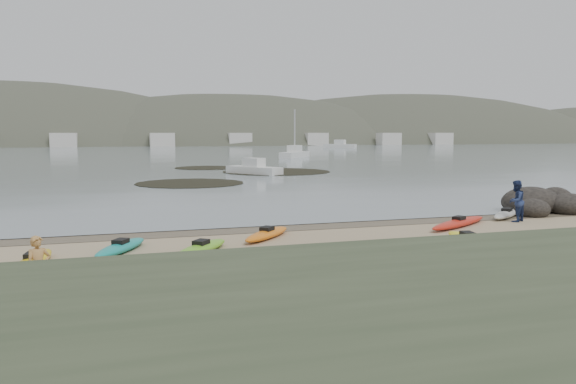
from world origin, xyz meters
name	(u,v)px	position (x,y,z in m)	size (l,w,h in m)	color
ground	(288,226)	(0.00, 0.00, 0.00)	(600.00, 600.00, 0.00)	tan
wet_sand	(290,227)	(0.00, -0.30, 0.00)	(60.00, 60.00, 0.00)	brown
water	(129,140)	(0.00, 300.00, 0.01)	(1200.00, 1200.00, 0.00)	slate
kayaks	(309,238)	(-0.37, -3.91, 0.17)	(22.78, 9.19, 0.34)	red
person_west	(39,267)	(-9.11, -8.67, 0.79)	(0.58, 0.38, 1.58)	tan
person_east	(516,201)	(10.38, -2.01, 0.96)	(0.93, 0.73, 1.92)	navy
rock_cluster	(543,208)	(14.00, 0.29, 0.21)	(5.05, 3.67, 1.58)	black
kelp_mats	(239,174)	(4.48, 31.35, 0.03)	(20.31, 27.39, 0.04)	black
moored_boats	(156,152)	(-0.27, 79.27, 0.58)	(98.24, 91.03, 1.34)	silver
far_hills	(239,183)	(39.38, 193.97, -15.93)	(550.00, 135.00, 80.00)	#384235
far_town	(162,140)	(6.00, 145.00, 2.00)	(199.00, 5.00, 4.00)	beige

